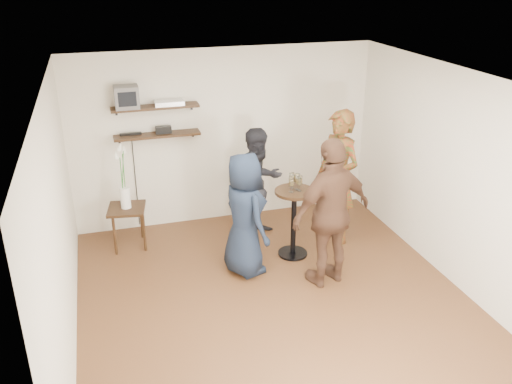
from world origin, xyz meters
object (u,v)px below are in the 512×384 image
radio (163,130)px  drinks_table (294,214)px  person_dark (259,183)px  person_brown (331,213)px  crt_monitor (126,97)px  side_table (127,214)px  person_navy (245,215)px  person_plaid (337,178)px  dvd_deck (169,103)px

radio → drinks_table: (1.49, -1.32, -0.91)m
person_dark → person_brown: 1.54m
crt_monitor → side_table: (-0.16, -0.43, -1.52)m
radio → person_dark: size_ratio=0.14×
drinks_table → person_navy: (-0.74, -0.22, 0.19)m
person_dark → person_plaid: bearing=-45.6°
side_table → person_brown: bearing=-35.2°
person_plaid → person_dark: (-0.99, 0.46, -0.15)m
person_navy → person_brown: (0.93, -0.53, 0.13)m
drinks_table → person_navy: person_navy is taller
radio → person_plaid: 2.52m
person_plaid → person_navy: 1.54m
dvd_deck → side_table: size_ratio=0.68×
person_dark → dvd_deck: bearing=131.4°
dvd_deck → person_dark: 1.68m
drinks_table → person_brown: 0.83m
person_dark → person_navy: (-0.47, -0.93, -0.00)m
crt_monitor → side_table: bearing=-111.1°
crt_monitor → side_table: size_ratio=0.54×
crt_monitor → drinks_table: 2.74m
dvd_deck → person_plaid: dvd_deck is taller
person_brown → side_table: bearing=-49.8°
crt_monitor → person_brown: 3.16m
radio → person_brown: 2.72m
side_table → person_plaid: person_plaid is taller
dvd_deck → drinks_table: bearing=-43.5°
crt_monitor → radio: bearing=0.0°
crt_monitor → person_brown: size_ratio=0.17×
side_table → person_brown: person_brown is taller
side_table → dvd_deck: bearing=30.5°
crt_monitor → drinks_table: (1.95, -1.32, -1.41)m
person_navy → dvd_deck: bearing=6.7°
person_plaid → person_navy: person_plaid is taller
drinks_table → person_dark: 0.79m
side_table → person_dark: size_ratio=0.37×
dvd_deck → side_table: dvd_deck is taller
person_dark → person_brown: (0.46, -1.46, 0.13)m
person_brown → person_dark: bearing=-87.0°
drinks_table → crt_monitor: bearing=146.0°
drinks_table → person_brown: (0.19, -0.74, 0.32)m
drinks_table → person_dark: person_dark is taller
radio → side_table: (-0.63, -0.43, -1.02)m
person_navy → person_dark: bearing=-42.9°
radio → person_brown: bearing=-50.7°
crt_monitor → drinks_table: size_ratio=0.34×
radio → person_navy: 1.85m
dvd_deck → person_brown: 2.77m
drinks_table → person_plaid: 0.84m
person_brown → drinks_table: bearing=-90.0°
dvd_deck → person_dark: size_ratio=0.25×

